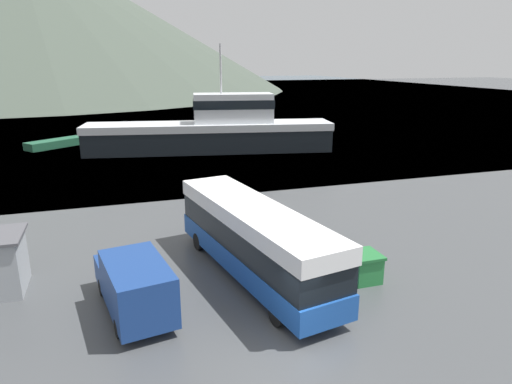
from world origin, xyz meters
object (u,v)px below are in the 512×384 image
(tour_bus, at_px, (253,237))
(small_boat, at_px, (61,143))
(storage_bin, at_px, (364,267))
(delivery_van, at_px, (134,284))
(fishing_boat, at_px, (214,130))

(tour_bus, bearing_deg, small_boat, 96.26)
(tour_bus, height_order, storage_bin, tour_bus)
(delivery_van, bearing_deg, storage_bin, -11.63)
(small_boat, bearing_deg, storage_bin, 164.73)
(storage_bin, height_order, small_boat, storage_bin)
(fishing_boat, bearing_deg, small_boat, 73.78)
(tour_bus, bearing_deg, fishing_boat, 70.35)
(delivery_van, distance_m, fishing_boat, 32.63)
(tour_bus, xyz_separation_m, storage_bin, (4.52, -1.92, -1.20))
(delivery_van, height_order, small_boat, delivery_van)
(small_boat, bearing_deg, delivery_van, 151.59)
(fishing_boat, height_order, storage_bin, fishing_boat)
(storage_bin, relative_size, small_boat, 0.19)
(fishing_boat, xyz_separation_m, storage_bin, (-0.27, -31.35, -1.64))
(delivery_van, relative_size, fishing_boat, 0.22)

